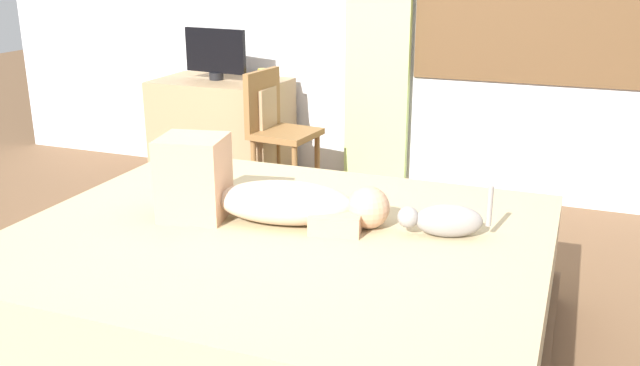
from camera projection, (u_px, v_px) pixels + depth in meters
The scene contains 9 objects.
ground_plane at pixel (248, 346), 2.91m from camera, with size 16.00×16.00×0.00m, color brown.
bed at pixel (279, 292), 2.82m from camera, with size 2.12×1.74×0.53m.
person_lying at pixel (261, 194), 2.81m from camera, with size 0.94×0.41×0.34m.
cat at pixel (444, 220), 2.66m from camera, with size 0.35×0.18×0.21m.
desk at pixel (223, 132), 4.91m from camera, with size 0.90×0.56×0.74m.
tv_monitor at pixel (215, 53), 4.74m from camera, with size 0.48×0.10×0.35m.
cup at pixel (262, 75), 4.75m from camera, with size 0.06×0.06×0.08m, color gold.
chair_by_desk at pixel (276, 125), 4.50m from camera, with size 0.42×0.42×0.86m.
curtain_left at pixel (379, 16), 4.55m from camera, with size 0.44×0.06×2.36m, color #ADCC75.
Camera 1 is at (1.19, -2.27, 1.56)m, focal length 38.95 mm.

